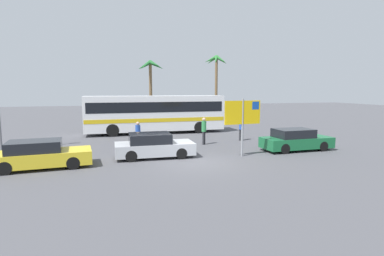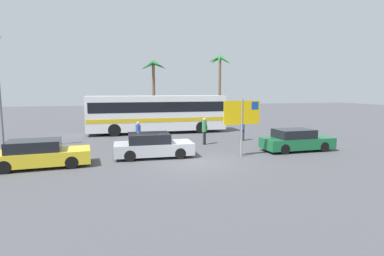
{
  "view_description": "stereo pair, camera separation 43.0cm",
  "coord_description": "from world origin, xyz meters",
  "px_view_note": "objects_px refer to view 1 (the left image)",
  "views": [
    {
      "loc": [
        -4.38,
        -14.65,
        3.7
      ],
      "look_at": [
        0.88,
        3.76,
        1.3
      ],
      "focal_mm": 28.75,
      "sensor_mm": 36.0,
      "label": 1
    },
    {
      "loc": [
        -3.96,
        -14.76,
        3.7
      ],
      "look_at": [
        0.88,
        3.76,
        1.3
      ],
      "focal_mm": 28.75,
      "sensor_mm": 36.0,
      "label": 2
    }
  ],
  "objects_px": {
    "car_yellow": "(40,155)",
    "pedestrian_crossing_lot": "(204,129)",
    "car_silver": "(153,146)",
    "pedestrian_near_sign": "(138,133)",
    "car_green": "(296,140)",
    "bus_front_coach": "(155,112)",
    "pedestrian_by_bus": "(241,127)",
    "ferry_sign": "(243,115)"
  },
  "relations": [
    {
      "from": "ferry_sign",
      "to": "pedestrian_crossing_lot",
      "type": "relative_size",
      "value": 1.75
    },
    {
      "from": "car_silver",
      "to": "car_green",
      "type": "xyz_separation_m",
      "value": [
        8.68,
        -0.44,
        -0.0
      ]
    },
    {
      "from": "car_green",
      "to": "pedestrian_crossing_lot",
      "type": "bearing_deg",
      "value": 143.29
    },
    {
      "from": "ferry_sign",
      "to": "car_yellow",
      "type": "xyz_separation_m",
      "value": [
        -10.36,
        0.22,
        -1.69
      ]
    },
    {
      "from": "bus_front_coach",
      "to": "ferry_sign",
      "type": "distance_m",
      "value": 11.0
    },
    {
      "from": "car_yellow",
      "to": "car_silver",
      "type": "distance_m",
      "value": 5.6
    },
    {
      "from": "car_silver",
      "to": "pedestrian_near_sign",
      "type": "relative_size",
      "value": 2.56
    },
    {
      "from": "car_yellow",
      "to": "pedestrian_by_bus",
      "type": "relative_size",
      "value": 2.72
    },
    {
      "from": "ferry_sign",
      "to": "car_silver",
      "type": "distance_m",
      "value": 5.24
    },
    {
      "from": "bus_front_coach",
      "to": "car_yellow",
      "type": "relative_size",
      "value": 2.52
    },
    {
      "from": "bus_front_coach",
      "to": "car_yellow",
      "type": "height_order",
      "value": "bus_front_coach"
    },
    {
      "from": "pedestrian_by_bus",
      "to": "car_silver",
      "type": "bearing_deg",
      "value": -32.7
    },
    {
      "from": "car_yellow",
      "to": "car_green",
      "type": "bearing_deg",
      "value": -2.82
    },
    {
      "from": "car_green",
      "to": "ferry_sign",
      "type": "bearing_deg",
      "value": -171.24
    },
    {
      "from": "bus_front_coach",
      "to": "pedestrian_near_sign",
      "type": "height_order",
      "value": "bus_front_coach"
    },
    {
      "from": "bus_front_coach",
      "to": "car_green",
      "type": "distance_m",
      "value": 12.16
    },
    {
      "from": "pedestrian_near_sign",
      "to": "car_silver",
      "type": "bearing_deg",
      "value": 99.35
    },
    {
      "from": "car_green",
      "to": "pedestrian_crossing_lot",
      "type": "xyz_separation_m",
      "value": [
        -4.79,
        3.43,
        0.45
      ]
    },
    {
      "from": "car_yellow",
      "to": "car_green",
      "type": "relative_size",
      "value": 1.06
    },
    {
      "from": "car_silver",
      "to": "pedestrian_near_sign",
      "type": "bearing_deg",
      "value": 101.51
    },
    {
      "from": "bus_front_coach",
      "to": "car_silver",
      "type": "xyz_separation_m",
      "value": [
        -1.64,
        -9.4,
        -1.15
      ]
    },
    {
      "from": "bus_front_coach",
      "to": "car_silver",
      "type": "bearing_deg",
      "value": -99.9
    },
    {
      "from": "pedestrian_by_bus",
      "to": "pedestrian_crossing_lot",
      "type": "distance_m",
      "value": 3.25
    },
    {
      "from": "car_silver",
      "to": "pedestrian_near_sign",
      "type": "xyz_separation_m",
      "value": [
        -0.52,
        2.93,
        0.36
      ]
    },
    {
      "from": "pedestrian_by_bus",
      "to": "pedestrian_crossing_lot",
      "type": "height_order",
      "value": "pedestrian_crossing_lot"
    },
    {
      "from": "bus_front_coach",
      "to": "pedestrian_by_bus",
      "type": "height_order",
      "value": "bus_front_coach"
    },
    {
      "from": "bus_front_coach",
      "to": "ferry_sign",
      "type": "relative_size",
      "value": 3.62
    },
    {
      "from": "ferry_sign",
      "to": "pedestrian_near_sign",
      "type": "height_order",
      "value": "ferry_sign"
    },
    {
      "from": "car_green",
      "to": "pedestrian_near_sign",
      "type": "relative_size",
      "value": 2.57
    },
    {
      "from": "car_yellow",
      "to": "pedestrian_crossing_lot",
      "type": "xyz_separation_m",
      "value": [
        9.42,
        3.88,
        0.45
      ]
    },
    {
      "from": "car_green",
      "to": "pedestrian_near_sign",
      "type": "distance_m",
      "value": 9.81
    },
    {
      "from": "pedestrian_near_sign",
      "to": "car_yellow",
      "type": "bearing_deg",
      "value": 36.63
    },
    {
      "from": "car_silver",
      "to": "pedestrian_by_bus",
      "type": "xyz_separation_m",
      "value": [
        7.03,
        3.82,
        0.36
      ]
    },
    {
      "from": "car_yellow",
      "to": "car_silver",
      "type": "relative_size",
      "value": 1.07
    },
    {
      "from": "car_green",
      "to": "pedestrian_crossing_lot",
      "type": "distance_m",
      "value": 5.91
    },
    {
      "from": "car_yellow",
      "to": "car_silver",
      "type": "bearing_deg",
      "value": 4.54
    },
    {
      "from": "ferry_sign",
      "to": "pedestrian_by_bus",
      "type": "distance_m",
      "value": 5.56
    },
    {
      "from": "car_silver",
      "to": "bus_front_coach",
      "type": "bearing_deg",
      "value": 81.5
    },
    {
      "from": "bus_front_coach",
      "to": "car_silver",
      "type": "relative_size",
      "value": 2.69
    },
    {
      "from": "ferry_sign",
      "to": "pedestrian_by_bus",
      "type": "relative_size",
      "value": 1.89
    },
    {
      "from": "pedestrian_by_bus",
      "to": "pedestrian_crossing_lot",
      "type": "relative_size",
      "value": 0.93
    },
    {
      "from": "car_yellow",
      "to": "pedestrian_crossing_lot",
      "type": "bearing_deg",
      "value": 17.76
    }
  ]
}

